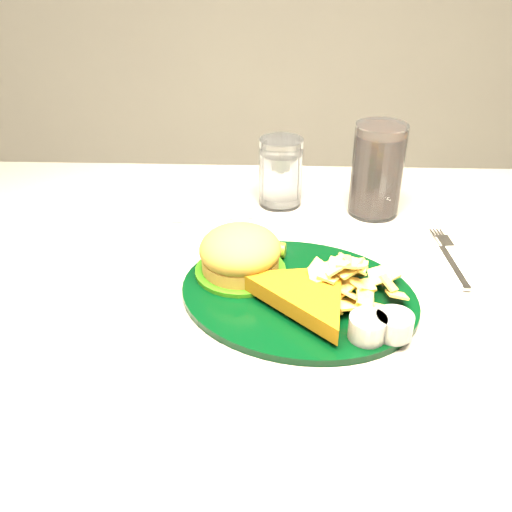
{
  "coord_description": "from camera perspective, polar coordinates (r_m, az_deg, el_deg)",
  "views": [
    {
      "loc": [
        0.03,
        -0.68,
        1.19
      ],
      "look_at": [
        0.01,
        -0.04,
        0.8
      ],
      "focal_mm": 40.0,
      "sensor_mm": 36.0,
      "label": 1
    }
  ],
  "objects": [
    {
      "name": "fork_napkin",
      "position": [
        0.87,
        19.04,
        -0.74
      ],
      "size": [
        0.12,
        0.16,
        0.01
      ],
      "primitive_type": null,
      "rotation": [
        0.0,
        0.0,
        0.07
      ],
      "color": "white",
      "rests_on": "table"
    },
    {
      "name": "wrapped_straw",
      "position": [
        0.96,
        -2.98,
        3.87
      ],
      "size": [
        0.22,
        0.1,
        0.01
      ],
      "primitive_type": null,
      "rotation": [
        0.0,
        0.0,
        0.15
      ],
      "color": "white",
      "rests_on": "table"
    },
    {
      "name": "cola_glass",
      "position": [
        0.97,
        12.02,
        8.39
      ],
      "size": [
        0.11,
        0.11,
        0.15
      ],
      "primitive_type": "cylinder",
      "rotation": [
        0.0,
        0.0,
        -0.4
      ],
      "color": "black",
      "rests_on": "table"
    },
    {
      "name": "water_glass",
      "position": [
        0.99,
        2.48,
        8.36
      ],
      "size": [
        0.09,
        0.09,
        0.12
      ],
      "primitive_type": "cylinder",
      "rotation": [
        0.0,
        0.0,
        0.3
      ],
      "color": "white",
      "rests_on": "table"
    },
    {
      "name": "dinner_plate",
      "position": [
        0.74,
        4.31,
        -1.96
      ],
      "size": [
        0.39,
        0.35,
        0.07
      ],
      "primitive_type": null,
      "rotation": [
        0.0,
        0.0,
        -0.33
      ],
      "color": "black",
      "rests_on": "table"
    },
    {
      "name": "table",
      "position": [
        1.07,
        -0.29,
        -18.82
      ],
      "size": [
        1.2,
        0.8,
        0.75
      ],
      "primitive_type": null,
      "color": "gray",
      "rests_on": "ground"
    }
  ]
}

